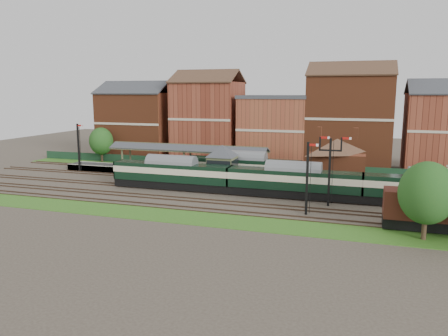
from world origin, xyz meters
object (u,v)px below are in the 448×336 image
(dmu_train, at_px, (293,181))
(goods_van_a, at_px, (421,207))
(signal_box, at_px, (222,165))
(platform_railcar, at_px, (242,168))
(semaphore_bracket, at_px, (330,167))

(dmu_train, bearing_deg, goods_van_a, -33.22)
(signal_box, height_order, goods_van_a, signal_box)
(dmu_train, distance_m, platform_railcar, 10.69)
(semaphore_bracket, distance_m, goods_van_a, 11.45)
(platform_railcar, distance_m, goods_van_a, 27.10)
(semaphore_bracket, bearing_deg, goods_van_a, -35.40)
(signal_box, xyz_separation_m, platform_railcar, (1.95, 3.25, -0.88))
(semaphore_bracket, height_order, goods_van_a, semaphore_bracket)
(semaphore_bracket, xyz_separation_m, goods_van_a, (9.14, -6.50, -2.31))
(semaphore_bracket, bearing_deg, platform_railcar, 145.49)
(semaphore_bracket, relative_size, goods_van_a, 1.20)
(platform_railcar, xyz_separation_m, goods_van_a, (22.24, -15.50, 0.02))
(dmu_train, xyz_separation_m, goods_van_a, (13.74, -9.00, 0.06))
(signal_box, xyz_separation_m, dmu_train, (10.44, -3.25, -0.93))
(signal_box, distance_m, goods_van_a, 27.12)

